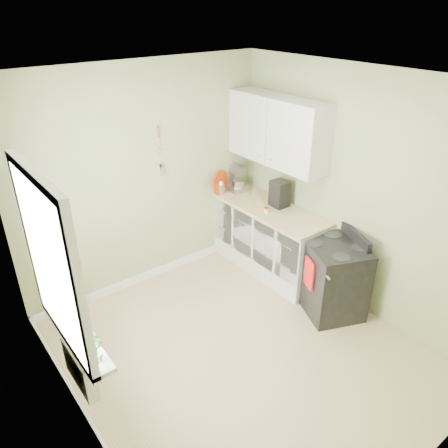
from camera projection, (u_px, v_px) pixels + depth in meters
floor at (242, 353)px, 4.51m from camera, size 3.20×3.60×0.02m
ceiling at (249, 81)px, 3.26m from camera, size 3.20×3.60×0.02m
wall_back at (146, 179)px, 5.15m from camera, size 3.20×0.02×2.70m
wall_left at (67, 309)px, 3.01m from camera, size 0.02×3.60×2.70m
wall_right at (357, 194)px, 4.76m from camera, size 0.02×3.60×2.70m
base_cabinets at (269, 240)px, 5.72m from camera, size 0.60×1.60×0.87m
countertop at (271, 209)px, 5.50m from camera, size 0.64×1.60×0.04m
upper_cabinets at (277, 130)px, 5.20m from camera, size 0.35×1.40×0.80m
window at (51, 265)px, 3.14m from camera, size 0.06×1.14×1.44m
window_sill at (75, 332)px, 3.49m from camera, size 0.18×1.14×0.04m
radiator at (80, 368)px, 3.59m from camera, size 0.12×0.50×0.35m
wall_utensils at (160, 159)px, 5.14m from camera, size 0.02×0.14×0.58m
stove at (333, 277)px, 4.95m from camera, size 0.86×0.87×0.97m
stand_mixer at (235, 178)px, 5.92m from camera, size 0.24×0.35×0.40m
kettle at (221, 187)px, 5.82m from camera, size 0.19×0.11×0.20m
coffee_maker at (279, 194)px, 5.46m from camera, size 0.20×0.22×0.33m
red_tray at (221, 182)px, 5.79m from camera, size 0.34×0.17×0.34m
jar at (266, 210)px, 5.34m from camera, size 0.07×0.07×0.07m
plant_a at (96, 348)px, 3.12m from camera, size 0.16×0.17×0.27m
plant_b at (77, 321)px, 3.37m from camera, size 0.20×0.19×0.28m
plant_c at (61, 299)px, 3.61m from camera, size 0.22×0.22×0.28m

